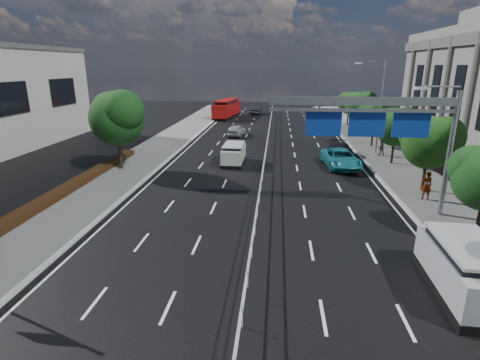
{
  "coord_description": "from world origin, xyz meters",
  "views": [
    {
      "loc": [
        0.98,
        -11.4,
        8.5
      ],
      "look_at": [
        -0.97,
        8.28,
        2.4
      ],
      "focal_mm": 28.0,
      "sensor_mm": 36.0,
      "label": 1
    }
  ],
  "objects_px": {
    "near_car_silver": "(237,130)",
    "silver_minivan": "(465,269)",
    "white_minivan": "(234,154)",
    "parked_car_teal": "(341,158)",
    "overhead_gantry": "(381,119)",
    "pedestrian_a": "(427,185)",
    "near_car_dark": "(256,110)",
    "parked_car_dark": "(342,150)",
    "red_bus": "(227,108)",
    "pedestrian_b": "(381,147)"
  },
  "relations": [
    {
      "from": "overhead_gantry",
      "to": "pedestrian_b",
      "type": "bearing_deg",
      "value": 74.19
    },
    {
      "from": "overhead_gantry",
      "to": "parked_car_teal",
      "type": "bearing_deg",
      "value": 91.04
    },
    {
      "from": "white_minivan",
      "to": "pedestrian_a",
      "type": "height_order",
      "value": "pedestrian_a"
    },
    {
      "from": "silver_minivan",
      "to": "parked_car_teal",
      "type": "height_order",
      "value": "silver_minivan"
    },
    {
      "from": "white_minivan",
      "to": "near_car_silver",
      "type": "relative_size",
      "value": 1.0
    },
    {
      "from": "parked_car_teal",
      "to": "pedestrian_a",
      "type": "xyz_separation_m",
      "value": [
        4.14,
        -8.12,
        0.3
      ]
    },
    {
      "from": "parked_car_teal",
      "to": "silver_minivan",
      "type": "bearing_deg",
      "value": -91.09
    },
    {
      "from": "near_car_silver",
      "to": "pedestrian_a",
      "type": "height_order",
      "value": "pedestrian_a"
    },
    {
      "from": "near_car_silver",
      "to": "parked_car_teal",
      "type": "height_order",
      "value": "parked_car_teal"
    },
    {
      "from": "parked_car_teal",
      "to": "white_minivan",
      "type": "bearing_deg",
      "value": 171.48
    },
    {
      "from": "parked_car_dark",
      "to": "pedestrian_a",
      "type": "distance_m",
      "value": 12.33
    },
    {
      "from": "near_car_silver",
      "to": "overhead_gantry",
      "type": "bearing_deg",
      "value": 121.41
    },
    {
      "from": "near_car_silver",
      "to": "pedestrian_b",
      "type": "bearing_deg",
      "value": 154.49
    },
    {
      "from": "white_minivan",
      "to": "near_car_silver",
      "type": "bearing_deg",
      "value": 96.01
    },
    {
      "from": "near_car_silver",
      "to": "parked_car_teal",
      "type": "relative_size",
      "value": 0.75
    },
    {
      "from": "silver_minivan",
      "to": "near_car_dark",
      "type": "bearing_deg",
      "value": 103.6
    },
    {
      "from": "near_car_silver",
      "to": "silver_minivan",
      "type": "bearing_deg",
      "value": 118.51
    },
    {
      "from": "parked_car_dark",
      "to": "pedestrian_b",
      "type": "relative_size",
      "value": 2.96
    },
    {
      "from": "parked_car_dark",
      "to": "near_car_silver",
      "type": "bearing_deg",
      "value": 135.4
    },
    {
      "from": "near_car_dark",
      "to": "parked_car_teal",
      "type": "height_order",
      "value": "parked_car_teal"
    },
    {
      "from": "parked_car_dark",
      "to": "red_bus",
      "type": "bearing_deg",
      "value": 116.78
    },
    {
      "from": "pedestrian_a",
      "to": "pedestrian_b",
      "type": "distance_m",
      "value": 12.36
    },
    {
      "from": "pedestrian_b",
      "to": "white_minivan",
      "type": "bearing_deg",
      "value": 10.95
    },
    {
      "from": "white_minivan",
      "to": "near_car_silver",
      "type": "xyz_separation_m",
      "value": [
        -1.2,
        13.78,
        -0.18
      ]
    },
    {
      "from": "red_bus",
      "to": "near_car_silver",
      "type": "relative_size",
      "value": 2.47
    },
    {
      "from": "silver_minivan",
      "to": "pedestrian_b",
      "type": "height_order",
      "value": "silver_minivan"
    },
    {
      "from": "silver_minivan",
      "to": "pedestrian_b",
      "type": "bearing_deg",
      "value": 85.52
    },
    {
      "from": "white_minivan",
      "to": "near_car_dark",
      "type": "bearing_deg",
      "value": 91.0
    },
    {
      "from": "overhead_gantry",
      "to": "pedestrian_b",
      "type": "relative_size",
      "value": 6.53
    },
    {
      "from": "near_car_silver",
      "to": "pedestrian_b",
      "type": "xyz_separation_m",
      "value": [
        14.96,
        -9.88,
        0.22
      ]
    },
    {
      "from": "near_car_dark",
      "to": "pedestrian_b",
      "type": "bearing_deg",
      "value": 119.81
    },
    {
      "from": "near_car_silver",
      "to": "parked_car_teal",
      "type": "distance_m",
      "value": 17.62
    },
    {
      "from": "red_bus",
      "to": "pedestrian_b",
      "type": "relative_size",
      "value": 6.52
    },
    {
      "from": "pedestrian_b",
      "to": "red_bus",
      "type": "bearing_deg",
      "value": -60.08
    },
    {
      "from": "white_minivan",
      "to": "parked_car_dark",
      "type": "bearing_deg",
      "value": 19.54
    },
    {
      "from": "near_car_silver",
      "to": "parked_car_dark",
      "type": "height_order",
      "value": "near_car_silver"
    },
    {
      "from": "red_bus",
      "to": "parked_car_teal",
      "type": "distance_m",
      "value": 33.87
    },
    {
      "from": "parked_car_dark",
      "to": "pedestrian_a",
      "type": "height_order",
      "value": "pedestrian_a"
    },
    {
      "from": "red_bus",
      "to": "pedestrian_b",
      "type": "height_order",
      "value": "red_bus"
    },
    {
      "from": "red_bus",
      "to": "pedestrian_b",
      "type": "distance_m",
      "value": 32.37
    },
    {
      "from": "overhead_gantry",
      "to": "silver_minivan",
      "type": "relative_size",
      "value": 1.97
    },
    {
      "from": "parked_car_dark",
      "to": "pedestrian_b",
      "type": "height_order",
      "value": "pedestrian_b"
    },
    {
      "from": "silver_minivan",
      "to": "pedestrian_a",
      "type": "relative_size",
      "value": 2.78
    },
    {
      "from": "overhead_gantry",
      "to": "parked_car_dark",
      "type": "distance_m",
      "value": 15.17
    },
    {
      "from": "white_minivan",
      "to": "pedestrian_b",
      "type": "xyz_separation_m",
      "value": [
        13.75,
        3.89,
        0.04
      ]
    },
    {
      "from": "overhead_gantry",
      "to": "silver_minivan",
      "type": "distance_m",
      "value": 9.38
    },
    {
      "from": "silver_minivan",
      "to": "parked_car_dark",
      "type": "height_order",
      "value": "silver_minivan"
    },
    {
      "from": "near_car_silver",
      "to": "pedestrian_a",
      "type": "bearing_deg",
      "value": 131.4
    },
    {
      "from": "red_bus",
      "to": "parked_car_dark",
      "type": "height_order",
      "value": "red_bus"
    },
    {
      "from": "red_bus",
      "to": "parked_car_teal",
      "type": "bearing_deg",
      "value": -57.85
    }
  ]
}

